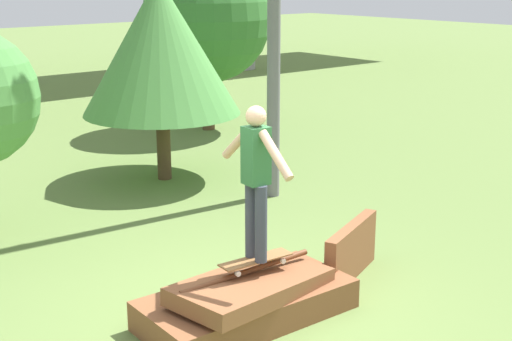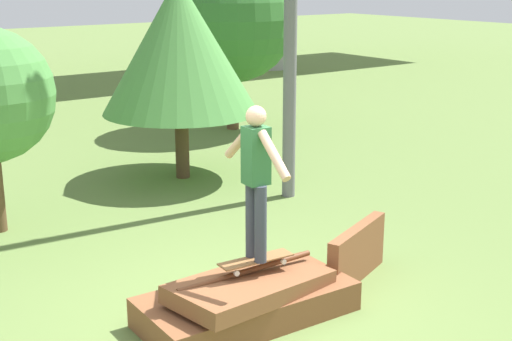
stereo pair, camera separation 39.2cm
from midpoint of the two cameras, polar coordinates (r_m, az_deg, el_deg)
ground_plane at (r=7.37m, az=-2.25°, el=-11.75°), size 80.00×80.00×0.00m
scrap_pile at (r=7.25m, az=-2.18°, el=-10.29°), size 2.21×1.18×0.54m
scrap_plank_loose at (r=8.21m, az=6.26°, el=-6.46°), size 1.22×0.58×0.64m
skateboard at (r=7.15m, az=-1.58°, el=-7.20°), size 0.80×0.27×0.09m
skater at (r=6.85m, az=-1.64°, el=-0.24°), size 0.24×1.12×1.54m
tree_behind_right at (r=15.67m, az=-4.69°, el=12.03°), size 2.77×2.77×3.82m
tree_mid_back at (r=11.82m, az=-8.63°, el=9.78°), size 2.60×2.60×3.34m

